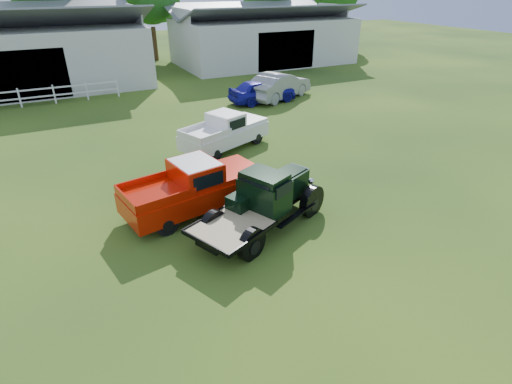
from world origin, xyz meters
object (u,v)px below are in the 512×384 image
misc_car_blue (262,91)px  misc_car_grey (279,86)px  red_pickup (194,186)px  white_pickup (225,131)px  vintage_flatbed (262,201)px

misc_car_blue → misc_car_grey: (1.43, 0.34, 0.10)m
red_pickup → misc_car_blue: size_ratio=1.13×
misc_car_blue → white_pickup: bearing=139.6°
white_pickup → misc_car_blue: (5.41, 6.49, -0.08)m
misc_car_grey → misc_car_blue: bearing=78.7°
white_pickup → vintage_flatbed: bearing=-125.1°
vintage_flatbed → red_pickup: 2.58m
vintage_flatbed → white_pickup: (1.64, 6.97, -0.12)m
vintage_flatbed → white_pickup: vintage_flatbed is taller
vintage_flatbed → white_pickup: size_ratio=1.06×
misc_car_blue → red_pickup: bearing=142.3°
vintage_flatbed → misc_car_grey: bearing=34.8°
white_pickup → misc_car_grey: size_ratio=0.87×
vintage_flatbed → misc_car_blue: (7.05, 13.46, -0.20)m
red_pickup → vintage_flatbed: bearing=-63.2°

